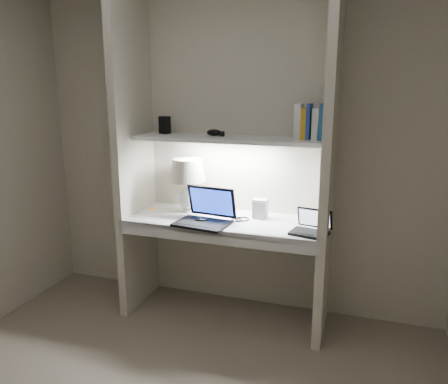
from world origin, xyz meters
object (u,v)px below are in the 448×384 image
at_px(table_lamp, 187,176).
at_px(laptop_netbook, 311,228).
at_px(speaker, 260,209).
at_px(laptop_main, 206,215).
at_px(book_row, 312,123).

distance_m(table_lamp, laptop_netbook, 1.03).
bearing_deg(speaker, laptop_main, -143.11).
distance_m(laptop_main, laptop_netbook, 0.75).
bearing_deg(speaker, table_lamp, -176.46).
relative_size(speaker, book_row, 0.60).
bearing_deg(book_row, laptop_netbook, -76.75).
xyz_separation_m(laptop_netbook, book_row, (-0.06, 0.25, 0.67)).
distance_m(laptop_netbook, speaker, 0.46).
bearing_deg(table_lamp, laptop_main, -44.29).
relative_size(table_lamp, laptop_main, 1.02).
bearing_deg(table_lamp, speaker, -0.01).
distance_m(table_lamp, book_row, 1.02).
distance_m(table_lamp, laptop_main, 0.39).
xyz_separation_m(laptop_main, book_row, (0.69, 0.26, 0.65)).
height_order(table_lamp, speaker, table_lamp).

